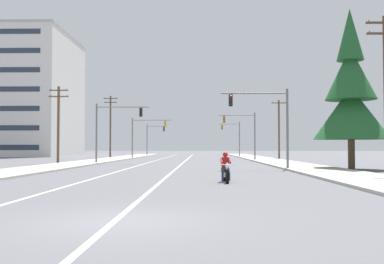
# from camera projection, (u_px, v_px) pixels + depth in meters

# --- Properties ---
(ground_plane) EXTENTS (400.00, 400.00, 0.00)m
(ground_plane) POSITION_uv_depth(u_px,v_px,m) (117.00, 221.00, 9.92)
(ground_plane) COLOR #5B5B60
(lane_stripe_center) EXTENTS (0.16, 100.00, 0.01)m
(lane_stripe_center) POSITION_uv_depth(u_px,v_px,m) (186.00, 161.00, 54.88)
(lane_stripe_center) COLOR beige
(lane_stripe_center) RESTS_ON ground
(lane_stripe_left) EXTENTS (0.16, 100.00, 0.01)m
(lane_stripe_left) POSITION_uv_depth(u_px,v_px,m) (155.00, 161.00, 54.96)
(lane_stripe_left) COLOR beige
(lane_stripe_left) RESTS_ON ground
(sidewalk_kerb_right) EXTENTS (4.40, 110.00, 0.14)m
(sidewalk_kerb_right) POSITION_uv_depth(u_px,v_px,m) (275.00, 162.00, 49.67)
(sidewalk_kerb_right) COLOR #ADA89E
(sidewalk_kerb_right) RESTS_ON ground
(sidewalk_kerb_left) EXTENTS (4.40, 110.00, 0.14)m
(sidewalk_kerb_left) POSITION_uv_depth(u_px,v_px,m) (95.00, 161.00, 50.11)
(sidewalk_kerb_left) COLOR #ADA89E
(sidewalk_kerb_left) RESTS_ON ground
(motorcycle_with_rider) EXTENTS (0.70, 2.19, 1.46)m
(motorcycle_with_rider) POSITION_uv_depth(u_px,v_px,m) (226.00, 170.00, 21.09)
(motorcycle_with_rider) COLOR black
(motorcycle_with_rider) RESTS_ON ground
(traffic_signal_near_right) EXTENTS (5.22, 0.38, 6.20)m
(traffic_signal_near_right) POSITION_uv_depth(u_px,v_px,m) (268.00, 116.00, 33.47)
(traffic_signal_near_right) COLOR slate
(traffic_signal_near_right) RESTS_ON ground
(traffic_signal_near_left) EXTENTS (5.48, 0.39, 6.20)m
(traffic_signal_near_left) POSITION_uv_depth(u_px,v_px,m) (112.00, 124.00, 44.86)
(traffic_signal_near_left) COLOR slate
(traffic_signal_near_left) RESTS_ON ground
(traffic_signal_mid_right) EXTENTS (4.76, 0.46, 6.20)m
(traffic_signal_mid_right) POSITION_uv_depth(u_px,v_px,m) (244.00, 129.00, 56.09)
(traffic_signal_mid_right) COLOR slate
(traffic_signal_mid_right) RESTS_ON ground
(traffic_signal_mid_left) EXTENTS (6.04, 0.37, 6.20)m
(traffic_signal_mid_left) POSITION_uv_depth(u_px,v_px,m) (144.00, 131.00, 66.50)
(traffic_signal_mid_left) COLOR slate
(traffic_signal_mid_left) RESTS_ON ground
(traffic_signal_far_right) EXTENTS (3.68, 0.42, 6.20)m
(traffic_signal_far_right) POSITION_uv_depth(u_px,v_px,m) (234.00, 134.00, 77.04)
(traffic_signal_far_right) COLOR slate
(traffic_signal_far_right) RESTS_ON ground
(traffic_signal_far_left) EXTENTS (4.00, 0.37, 6.20)m
(traffic_signal_far_left) POSITION_uv_depth(u_px,v_px,m) (153.00, 135.00, 85.52)
(traffic_signal_far_left) COLOR slate
(traffic_signal_far_left) RESTS_ON ground
(utility_pole_left_near) EXTENTS (2.07, 0.26, 8.04)m
(utility_pole_left_near) POSITION_uv_depth(u_px,v_px,m) (58.00, 122.00, 45.31)
(utility_pole_left_near) COLOR brown
(utility_pole_left_near) RESTS_ON ground
(utility_pole_right_far) EXTENTS (2.06, 0.26, 8.44)m
(utility_pole_right_far) POSITION_uv_depth(u_px,v_px,m) (279.00, 128.00, 62.09)
(utility_pole_right_far) COLOR brown
(utility_pole_right_far) RESTS_ON ground
(utility_pole_left_far) EXTENTS (2.32, 0.26, 10.20)m
(utility_pole_left_far) POSITION_uv_depth(u_px,v_px,m) (110.00, 124.00, 71.93)
(utility_pole_left_far) COLOR #4C3828
(utility_pole_left_far) RESTS_ON ground
(conifer_tree_right_verge_near) EXTENTS (5.61, 5.61, 12.35)m
(conifer_tree_right_verge_near) POSITION_uv_depth(u_px,v_px,m) (351.00, 95.00, 33.15)
(conifer_tree_right_verge_near) COLOR #4C3828
(conifer_tree_right_verge_near) RESTS_ON ground
(apartment_building_far_left_block) EXTENTS (26.08, 21.86, 24.04)m
(apartment_building_far_left_block) POSITION_uv_depth(u_px,v_px,m) (6.00, 95.00, 86.53)
(apartment_building_far_left_block) COLOR silver
(apartment_building_far_left_block) RESTS_ON ground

